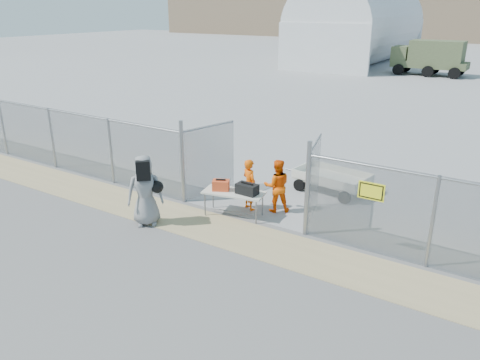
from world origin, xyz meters
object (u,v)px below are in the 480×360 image
Objects in this scene: folding_table at (234,204)px; visitor at (145,191)px; security_worker_right at (277,186)px; utility_trailer at (332,181)px; security_worker_left at (249,185)px.

folding_table is 2.48m from visitor.
utility_trailer is at bearing -142.66° from security_worker_right.
folding_table is at bearing 12.51° from security_worker_right.
security_worker_left is 0.79m from security_worker_right.
visitor is (-1.83, -2.33, 0.21)m from security_worker_left.
visitor reaches higher than security_worker_left.
visitor is at bearing 11.18° from security_worker_right.
visitor is (-2.56, -2.62, 0.19)m from security_worker_right.
security_worker_left is at bearing 66.64° from folding_table.
visitor is at bearing -147.06° from folding_table.
security_worker_right is 3.67m from visitor.
folding_table is 0.76m from security_worker_left.
utility_trailer is at bearing 51.34° from folding_table.
security_worker_right is 0.53× the size of utility_trailer.
visitor is 5.97m from utility_trailer.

